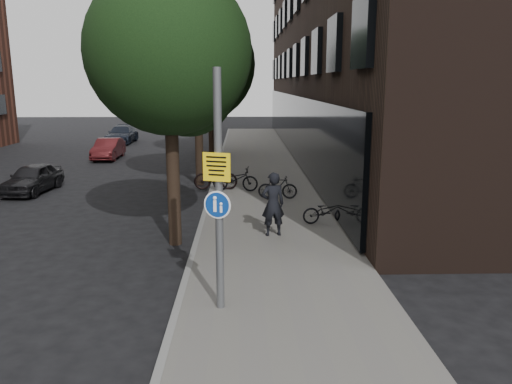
{
  "coord_description": "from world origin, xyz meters",
  "views": [
    {
      "loc": [
        -0.67,
        -9.17,
        4.49
      ],
      "look_at": [
        -0.36,
        2.23,
        2.0
      ],
      "focal_mm": 35.0,
      "sensor_mm": 36.0,
      "label": 1
    }
  ],
  "objects_px": {
    "pedestrian": "(273,204)",
    "parked_car_near": "(32,178)",
    "signpost": "(219,192)",
    "parked_bike_facade_near": "(327,211)"
  },
  "relations": [
    {
      "from": "signpost",
      "to": "pedestrian",
      "type": "xyz_separation_m",
      "value": [
        1.33,
        4.78,
        -1.41
      ]
    },
    {
      "from": "pedestrian",
      "to": "parked_bike_facade_near",
      "type": "distance_m",
      "value": 2.23
    },
    {
      "from": "parked_car_near",
      "to": "signpost",
      "type": "bearing_deg",
      "value": -48.87
    },
    {
      "from": "pedestrian",
      "to": "parked_car_near",
      "type": "distance_m",
      "value": 11.79
    },
    {
      "from": "signpost",
      "to": "pedestrian",
      "type": "relative_size",
      "value": 2.48
    },
    {
      "from": "pedestrian",
      "to": "parked_bike_facade_near",
      "type": "xyz_separation_m",
      "value": [
        1.8,
        1.21,
        -0.53
      ]
    },
    {
      "from": "signpost",
      "to": "parked_car_near",
      "type": "xyz_separation_m",
      "value": [
        -8.35,
        11.5,
        -1.87
      ]
    },
    {
      "from": "pedestrian",
      "to": "parked_bike_facade_near",
      "type": "height_order",
      "value": "pedestrian"
    },
    {
      "from": "signpost",
      "to": "pedestrian",
      "type": "distance_m",
      "value": 5.16
    },
    {
      "from": "pedestrian",
      "to": "parked_car_near",
      "type": "relative_size",
      "value": 0.53
    }
  ]
}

